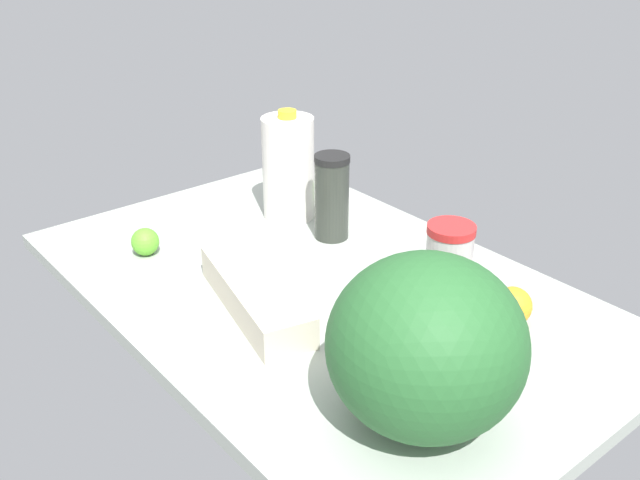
% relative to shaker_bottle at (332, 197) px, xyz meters
% --- Properties ---
extents(countertop, '(1.20, 0.76, 0.03)m').
position_rel_shaker_bottle_xyz_m(countertop, '(0.15, -0.16, -0.11)').
color(countertop, '#A2AA9F').
rests_on(countertop, ground).
extents(shaker_bottle, '(0.08, 0.08, 0.19)m').
position_rel_shaker_bottle_xyz_m(shaker_bottle, '(0.00, 0.00, 0.00)').
color(shaker_bottle, '#31362F').
rests_on(shaker_bottle, countertop).
extents(tumbler_cup, '(0.08, 0.08, 0.20)m').
position_rel_shaker_bottle_xyz_m(tumbler_cup, '(0.41, -0.08, 0.01)').
color(tumbler_cup, silver).
rests_on(tumbler_cup, countertop).
extents(milk_jug, '(0.12, 0.12, 0.26)m').
position_rel_shaker_bottle_xyz_m(milk_jug, '(-0.15, -0.00, 0.02)').
color(milk_jug, white).
rests_on(milk_jug, countertop).
extents(egg_carton, '(0.35, 0.18, 0.06)m').
position_rel_shaker_bottle_xyz_m(egg_carton, '(0.14, -0.31, -0.07)').
color(egg_carton, beige).
rests_on(egg_carton, countertop).
extents(watermelon, '(0.29, 0.29, 0.27)m').
position_rel_shaker_bottle_xyz_m(watermelon, '(0.55, -0.29, 0.04)').
color(watermelon, '#28632E').
rests_on(watermelon, countertop).
extents(lime_by_jug, '(0.06, 0.06, 0.06)m').
position_rel_shaker_bottle_xyz_m(lime_by_jug, '(-0.19, -0.36, -0.07)').
color(lime_by_jug, '#5EB62E').
rests_on(lime_by_jug, countertop).
extents(orange_far_back, '(0.07, 0.07, 0.07)m').
position_rel_shaker_bottle_xyz_m(orange_far_back, '(0.47, 0.02, -0.06)').
color(orange_far_back, orange).
rests_on(orange_far_back, countertop).
extents(lime_loose, '(0.06, 0.06, 0.06)m').
position_rel_shaker_bottle_xyz_m(lime_loose, '(-0.13, 0.11, -0.07)').
color(lime_loose, '#62AC40').
rests_on(lime_loose, countertop).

